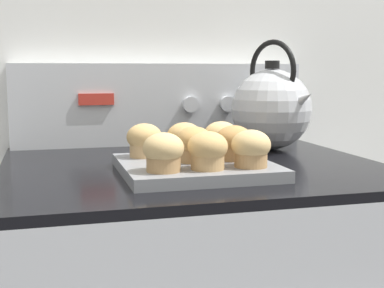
{
  "coord_description": "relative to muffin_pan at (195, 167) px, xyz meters",
  "views": [
    {
      "loc": [
        -0.3,
        -0.72,
        1.13
      ],
      "look_at": [
        -0.02,
        0.3,
        0.98
      ],
      "focal_mm": 50.0,
      "sensor_mm": 36.0,
      "label": 1
    }
  ],
  "objects": [
    {
      "name": "muffin_r2_c2",
      "position": [
        0.08,
        0.08,
        0.04
      ],
      "size": [
        0.07,
        0.07,
        0.07
      ],
      "color": "olive",
      "rests_on": "muffin_pan"
    },
    {
      "name": "muffin_r2_c0",
      "position": [
        -0.08,
        0.08,
        0.04
      ],
      "size": [
        0.07,
        0.07,
        0.07
      ],
      "color": "tan",
      "rests_on": "muffin_pan"
    },
    {
      "name": "muffin_r1_c2",
      "position": [
        0.08,
        -0.0,
        0.04
      ],
      "size": [
        0.07,
        0.07,
        0.07
      ],
      "color": "#A37A4C",
      "rests_on": "muffin_pan"
    },
    {
      "name": "muffin_r0_c1",
      "position": [
        -0.0,
        -0.08,
        0.04
      ],
      "size": [
        0.07,
        0.07,
        0.07
      ],
      "color": "tan",
      "rests_on": "muffin_pan"
    },
    {
      "name": "muffin_pan",
      "position": [
        0.0,
        0.0,
        0.0
      ],
      "size": [
        0.28,
        0.28,
        0.02
      ],
      "color": "slate",
      "rests_on": "stove_range"
    },
    {
      "name": "muffin_r0_c2",
      "position": [
        0.08,
        -0.08,
        0.04
      ],
      "size": [
        0.07,
        0.07,
        0.07
      ],
      "color": "#A37A4C",
      "rests_on": "muffin_pan"
    },
    {
      "name": "tea_kettle",
      "position": [
        0.27,
        0.25,
        0.09
      ],
      "size": [
        0.2,
        0.24,
        0.27
      ],
      "color": "#ADAFB5",
      "rests_on": "stove_range"
    },
    {
      "name": "muffin_r1_c1",
      "position": [
        -0.0,
        -0.0,
        0.04
      ],
      "size": [
        0.07,
        0.07,
        0.07
      ],
      "color": "#A37A4C",
      "rests_on": "muffin_pan"
    },
    {
      "name": "muffin_r2_c1",
      "position": [
        -0.0,
        0.08,
        0.04
      ],
      "size": [
        0.07,
        0.07,
        0.07
      ],
      "color": "#A37A4C",
      "rests_on": "muffin_pan"
    },
    {
      "name": "control_panel",
      "position": [
        0.02,
        0.42,
        0.1
      ],
      "size": [
        0.77,
        0.07,
        0.21
      ],
      "color": "#B7BABF",
      "rests_on": "stove_range"
    },
    {
      "name": "wall_back",
      "position": [
        0.02,
        0.47,
        0.26
      ],
      "size": [
        8.0,
        0.05,
        2.4
      ],
      "color": "silver",
      "rests_on": "ground_plane"
    },
    {
      "name": "muffin_r0_c0",
      "position": [
        -0.08,
        -0.08,
        0.04
      ],
      "size": [
        0.07,
        0.07,
        0.07
      ],
      "color": "#A37A4C",
      "rests_on": "muffin_pan"
    }
  ]
}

